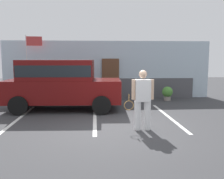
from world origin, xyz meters
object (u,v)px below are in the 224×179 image
flag_pole (30,56)px  tennis_player_man (142,99)px  potted_plant_by_porch (167,93)px  parked_suv (61,82)px

flag_pole → tennis_player_man: bearing=-50.7°
potted_plant_by_porch → flag_pole: size_ratio=0.22×
tennis_player_man → parked_suv: bearing=-48.1°
parked_suv → flag_pole: bearing=128.5°
parked_suv → flag_pole: flag_pole is taller
parked_suv → tennis_player_man: (2.76, -3.10, -0.23)m
potted_plant_by_porch → flag_pole: (-6.85, 0.56, 1.84)m
potted_plant_by_porch → flag_pole: 7.12m
tennis_player_man → potted_plant_by_porch: bearing=-113.9°
tennis_player_man → flag_pole: bearing=-50.6°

